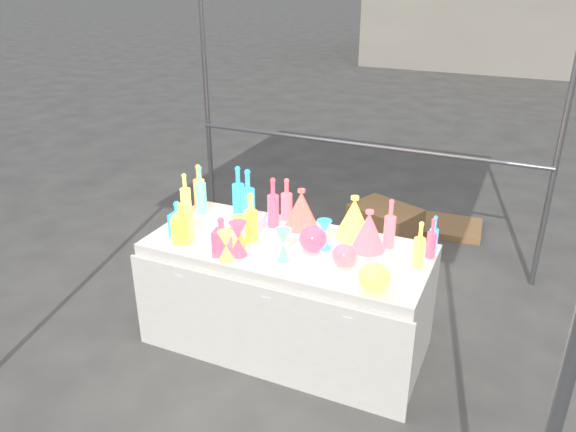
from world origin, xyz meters
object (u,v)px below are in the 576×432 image
at_px(display_table, 287,295).
at_px(hourglass_0, 238,239).
at_px(cardboard_box_closed, 384,228).
at_px(bottle_0, 199,185).
at_px(decanter_0, 182,222).

height_order(display_table, hourglass_0, hourglass_0).
relative_size(display_table, cardboard_box_closed, 3.23).
relative_size(display_table, bottle_0, 5.74).
distance_m(display_table, cardboard_box_closed, 1.64).
relative_size(display_table, decanter_0, 6.79).
xyz_separation_m(decanter_0, hourglass_0, (0.41, -0.01, -0.03)).
height_order(bottle_0, hourglass_0, bottle_0).
distance_m(display_table, hourglass_0, 0.58).
height_order(cardboard_box_closed, bottle_0, bottle_0).
distance_m(cardboard_box_closed, hourglass_0, 2.01).
bearing_deg(bottle_0, cardboard_box_closed, 50.11).
relative_size(cardboard_box_closed, decanter_0, 2.10).
height_order(bottle_0, decanter_0, bottle_0).
distance_m(display_table, bottle_0, 1.05).
distance_m(display_table, decanter_0, 0.84).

